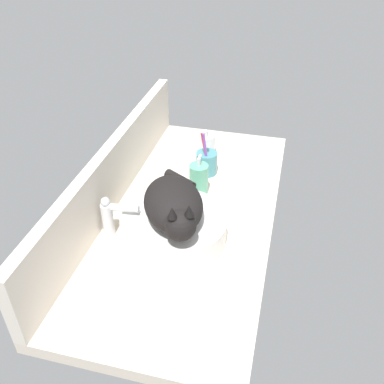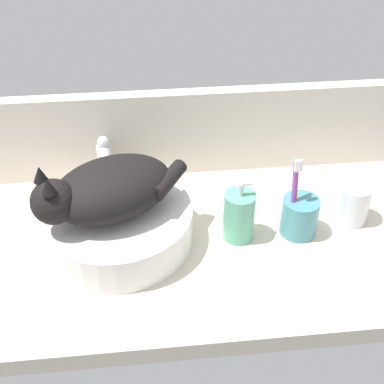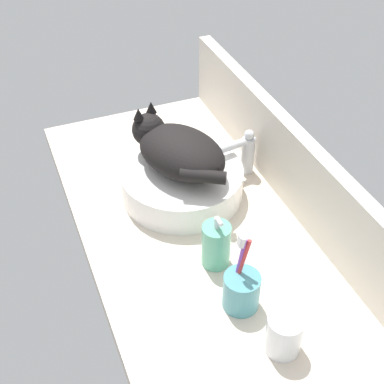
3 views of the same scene
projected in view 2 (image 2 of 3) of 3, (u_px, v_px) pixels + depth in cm
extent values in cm
cube|color=beige|center=(184.00, 245.00, 115.57)|extent=(117.91, 55.74, 4.00)
cube|color=silver|center=(173.00, 133.00, 128.74)|extent=(117.91, 3.60, 21.48)
cylinder|color=white|center=(116.00, 225.00, 111.57)|extent=(31.92, 31.92, 8.02)
ellipsoid|color=black|center=(112.00, 189.00, 105.89)|extent=(29.87, 26.05, 11.00)
sphere|color=black|center=(54.00, 202.00, 100.02)|extent=(8.80, 8.80, 8.80)
cone|color=black|center=(48.00, 186.00, 94.87)|extent=(2.80, 2.80, 3.20)
cone|color=black|center=(40.00, 174.00, 97.88)|extent=(2.80, 2.80, 3.20)
cylinder|color=black|center=(168.00, 180.00, 107.42)|extent=(8.32, 11.11, 3.20)
cylinder|color=silver|center=(106.00, 166.00, 126.62)|extent=(3.60, 3.60, 11.00)
cylinder|color=silver|center=(106.00, 160.00, 119.79)|extent=(3.41, 10.19, 2.20)
sphere|color=silver|center=(103.00, 142.00, 122.62)|extent=(2.80, 2.80, 2.80)
cylinder|color=#60B793|center=(239.00, 216.00, 111.58)|extent=(6.60, 6.60, 11.07)
cylinder|color=silver|center=(241.00, 189.00, 107.43)|extent=(1.20, 1.20, 2.80)
cylinder|color=silver|center=(247.00, 183.00, 106.70)|extent=(2.20, 1.00, 1.00)
cylinder|color=teal|center=(299.00, 216.00, 113.50)|extent=(7.87, 7.87, 8.52)
cylinder|color=#D13838|center=(295.00, 199.00, 110.63)|extent=(1.00, 4.35, 16.83)
cube|color=white|center=(300.00, 165.00, 105.55)|extent=(1.22, 1.27, 2.52)
cylinder|color=purple|center=(293.00, 200.00, 110.48)|extent=(1.02, 3.14, 16.98)
cube|color=white|center=(298.00, 166.00, 105.40)|extent=(1.22, 1.11, 2.49)
cylinder|color=white|center=(353.00, 203.00, 116.83)|extent=(7.25, 7.25, 9.03)
cylinder|color=silver|center=(351.00, 209.00, 117.82)|extent=(6.38, 6.38, 5.72)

